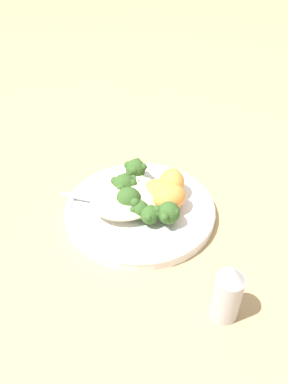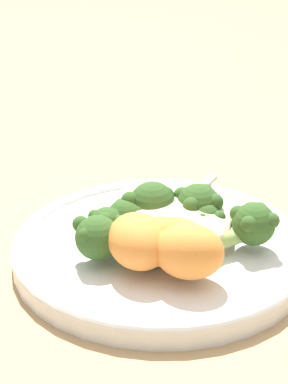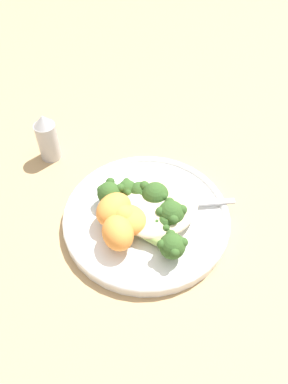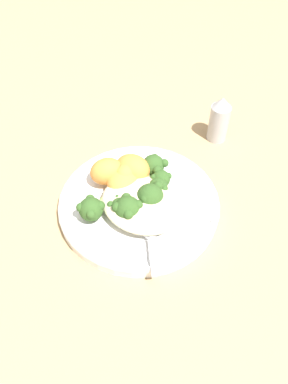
{
  "view_description": "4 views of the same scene",
  "coord_description": "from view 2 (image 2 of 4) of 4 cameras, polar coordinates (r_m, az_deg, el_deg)",
  "views": [
    {
      "loc": [
        -0.27,
        -0.42,
        0.45
      ],
      "look_at": [
        -0.01,
        0.0,
        0.04
      ],
      "focal_mm": 35.0,
      "sensor_mm": 36.0,
      "label": 1
    },
    {
      "loc": [
        0.45,
        -0.17,
        0.3
      ],
      "look_at": [
        -0.03,
        -0.01,
        0.06
      ],
      "focal_mm": 60.0,
      "sensor_mm": 36.0,
      "label": 2
    },
    {
      "loc": [
        0.27,
        0.21,
        0.49
      ],
      "look_at": [
        -0.04,
        -0.02,
        0.04
      ],
      "focal_mm": 35.0,
      "sensor_mm": 36.0,
      "label": 3
    },
    {
      "loc": [
        -0.26,
        0.3,
        0.49
      ],
      "look_at": [
        -0.03,
        0.01,
        0.05
      ],
      "focal_mm": 35.0,
      "sensor_mm": 36.0,
      "label": 4
    }
  ],
  "objects": [
    {
      "name": "sweet_potato_chunk_0",
      "position": [
        0.51,
        4.46,
        -5.21
      ],
      "size": [
        0.07,
        0.07,
        0.04
      ],
      "primitive_type": "ellipsoid",
      "rotation": [
        0.0,
        0.0,
        4.16
      ],
      "color": "orange",
      "rests_on": "plate"
    },
    {
      "name": "broccoli_stalk_4",
      "position": [
        0.56,
        -0.92,
        -2.92
      ],
      "size": [
        0.09,
        0.05,
        0.03
      ],
      "rotation": [
        0.0,
        0.0,
        3.46
      ],
      "color": "#8EB25B",
      "rests_on": "plate"
    },
    {
      "name": "broccoli_stalk_5",
      "position": [
        0.55,
        -2.21,
        -3.44
      ],
      "size": [
        0.09,
        0.07,
        0.03
      ],
      "rotation": [
        0.0,
        0.0,
        3.81
      ],
      "color": "#8EB25B",
      "rests_on": "plate"
    },
    {
      "name": "broccoli_stalk_3",
      "position": [
        0.57,
        0.44,
        -1.49
      ],
      "size": [
        0.09,
        0.05,
        0.04
      ],
      "rotation": [
        0.0,
        0.0,
        3.05
      ],
      "color": "#8EB25B",
      "rests_on": "plate"
    },
    {
      "name": "broccoli_stalk_1",
      "position": [
        0.56,
        4.67,
        -2.97
      ],
      "size": [
        0.06,
        0.08,
        0.03
      ],
      "rotation": [
        0.0,
        0.0,
        2.14
      ],
      "color": "#8EB25B",
      "rests_on": "plate"
    },
    {
      "name": "spoon",
      "position": [
        0.63,
        3.73,
        -0.61
      ],
      "size": [
        0.08,
        0.08,
        0.01
      ],
      "rotation": [
        0.0,
        0.0,
        2.32
      ],
      "color": "#B7B7BC",
      "rests_on": "plate"
    },
    {
      "name": "sweet_potato_chunk_2",
      "position": [
        0.52,
        -0.53,
        -4.39
      ],
      "size": [
        0.06,
        0.05,
        0.04
      ],
      "primitive_type": "ellipsoid",
      "rotation": [
        0.0,
        0.0,
        0.05
      ],
      "color": "orange",
      "rests_on": "plate"
    },
    {
      "name": "broccoli_stalk_6",
      "position": [
        0.53,
        -3.14,
        -4.07
      ],
      "size": [
        0.06,
        0.09,
        0.04
      ],
      "rotation": [
        0.0,
        0.0,
        4.26
      ],
      "color": "#8EB25B",
      "rests_on": "plate"
    },
    {
      "name": "plate",
      "position": [
        0.57,
        1.09,
        -5.0
      ],
      "size": [
        0.26,
        0.26,
        0.02
      ],
      "color": "white",
      "rests_on": "ground_plane"
    },
    {
      "name": "broccoli_stalk_0",
      "position": [
        0.55,
        8.09,
        -3.34
      ],
      "size": [
        0.04,
        0.13,
        0.04
      ],
      "rotation": [
        0.0,
        0.0,
        1.59
      ],
      "color": "#8EB25B",
      "rests_on": "plate"
    },
    {
      "name": "sweet_potato_chunk_3",
      "position": [
        0.53,
        2.12,
        -4.38
      ],
      "size": [
        0.07,
        0.08,
        0.03
      ],
      "primitive_type": "ellipsoid",
      "rotation": [
        0.0,
        0.0,
        5.02
      ],
      "color": "orange",
      "rests_on": "plate"
    },
    {
      "name": "ground_plane",
      "position": [
        0.57,
        1.99,
        -6.74
      ],
      "size": [
        4.0,
        4.0,
        0.0
      ],
      "primitive_type": "plane",
      "color": "tan"
    },
    {
      "name": "sweet_potato_chunk_1",
      "position": [
        0.52,
        1.32,
        -4.33
      ],
      "size": [
        0.04,
        0.05,
        0.04
      ],
      "primitive_type": "ellipsoid",
      "rotation": [
        0.0,
        0.0,
        1.73
      ],
      "color": "orange",
      "rests_on": "plate"
    },
    {
      "name": "broccoli_stalk_2",
      "position": [
        0.58,
        4.58,
        -1.54
      ],
      "size": [
        0.08,
        0.08,
        0.04
      ],
      "rotation": [
        0.0,
        0.0,
        2.32
      ],
      "color": "#8EB25B",
      "rests_on": "plate"
    },
    {
      "name": "quinoa_mound",
      "position": [
        0.58,
        2.2,
        -1.85
      ],
      "size": [
        0.13,
        0.11,
        0.03
      ],
      "primitive_type": "ellipsoid",
      "color": "beige",
      "rests_on": "plate"
    }
  ]
}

